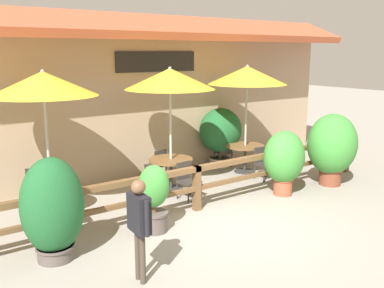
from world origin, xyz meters
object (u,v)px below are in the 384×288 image
(dining_table_near, at_px, (51,185))
(dining_table_middle, at_px, (171,165))
(patio_umbrella_far, at_px, (247,75))
(chair_far_wallside, at_px, (224,151))
(chair_middle_streetside, at_px, (187,179))
(patio_umbrella_near, at_px, (43,84))
(chair_near_wallside, at_px, (35,183))
(potted_plant_corner_fern, at_px, (284,159))
(dining_table_far, at_px, (245,150))
(potted_plant_entrance_palm, at_px, (53,209))
(chair_near_streetside, at_px, (66,203))
(potted_plant_tall_tropical, at_px, (154,196))
(chair_far_streetside, at_px, (264,162))
(pedestrian, at_px, (139,217))
(chair_middle_wallside, at_px, (157,164))
(patio_umbrella_middle, at_px, (170,79))
(potted_plant_small_flowering, at_px, (332,146))
(potted_plant_broad_leaf, at_px, (221,132))

(dining_table_near, relative_size, dining_table_middle, 1.00)
(patio_umbrella_far, xyz_separation_m, chair_far_wallside, (-0.10, 0.78, -2.18))
(chair_middle_streetside, bearing_deg, patio_umbrella_near, 156.49)
(chair_middle_streetside, height_order, chair_far_wallside, same)
(chair_near_wallside, relative_size, potted_plant_corner_fern, 0.55)
(dining_table_far, bearing_deg, potted_plant_entrance_palm, -161.06)
(chair_near_wallside, xyz_separation_m, dining_table_far, (5.41, -0.81, 0.15))
(patio_umbrella_near, relative_size, chair_near_streetside, 3.52)
(potted_plant_tall_tropical, bearing_deg, chair_far_streetside, 16.96)
(dining_table_near, distance_m, pedestrian, 3.44)
(dining_table_near, bearing_deg, pedestrian, -87.03)
(chair_near_wallside, distance_m, dining_table_middle, 3.07)
(chair_near_streetside, bearing_deg, chair_middle_wallside, 34.34)
(patio_umbrella_middle, bearing_deg, potted_plant_corner_fern, -44.21)
(chair_far_wallside, bearing_deg, potted_plant_tall_tropical, 49.15)
(patio_umbrella_far, xyz_separation_m, pedestrian, (-5.15, -3.41, -1.66))
(potted_plant_corner_fern, bearing_deg, potted_plant_small_flowering, -5.64)
(chair_near_streetside, height_order, patio_umbrella_middle, patio_umbrella_middle)
(chair_near_streetside, bearing_deg, chair_middle_streetside, 5.94)
(dining_table_middle, height_order, potted_plant_tall_tropical, potted_plant_tall_tropical)
(chair_near_wallside, bearing_deg, dining_table_far, 179.88)
(chair_middle_wallside, height_order, chair_far_wallside, same)
(potted_plant_corner_fern, distance_m, pedestrian, 4.79)
(patio_umbrella_middle, height_order, potted_plant_entrance_palm, patio_umbrella_middle)
(dining_table_near, height_order, chair_middle_streetside, chair_middle_streetside)
(dining_table_near, distance_m, potted_plant_tall_tropical, 2.36)
(patio_umbrella_far, bearing_deg, patio_umbrella_middle, -177.66)
(dining_table_near, relative_size, pedestrian, 0.69)
(chair_middle_wallside, relative_size, dining_table_far, 0.79)
(dining_table_far, bearing_deg, patio_umbrella_middle, -177.66)
(potted_plant_corner_fern, bearing_deg, chair_middle_wallside, 124.64)
(chair_near_wallside, distance_m, potted_plant_corner_fern, 5.57)
(chair_far_streetside, bearing_deg, chair_middle_streetside, -172.79)
(chair_near_wallside, relative_size, chair_middle_streetside, 1.00)
(potted_plant_corner_fern, bearing_deg, chair_middle_streetside, 151.39)
(patio_umbrella_middle, height_order, pedestrian, patio_umbrella_middle)
(chair_near_wallside, distance_m, pedestrian, 4.26)
(pedestrian, bearing_deg, potted_plant_broad_leaf, -46.80)
(chair_near_streetside, xyz_separation_m, pedestrian, (0.16, -2.61, 0.52))
(chair_middle_wallside, bearing_deg, dining_table_middle, 70.81)
(patio_umbrella_near, height_order, pedestrian, patio_umbrella_near)
(dining_table_near, relative_size, chair_middle_streetside, 1.27)
(potted_plant_tall_tropical, bearing_deg, dining_table_middle, 49.99)
(patio_umbrella_middle, bearing_deg, chair_far_wallside, 20.24)
(dining_table_near, xyz_separation_m, potted_plant_corner_fern, (4.74, -1.94, 0.24))
(chair_middle_wallside, distance_m, potted_plant_broad_leaf, 2.35)
(patio_umbrella_middle, distance_m, chair_far_streetside, 3.33)
(chair_middle_streetside, relative_size, chair_far_streetside, 1.00)
(patio_umbrella_near, bearing_deg, chair_near_streetside, -88.76)
(dining_table_far, bearing_deg, chair_middle_streetside, -161.05)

